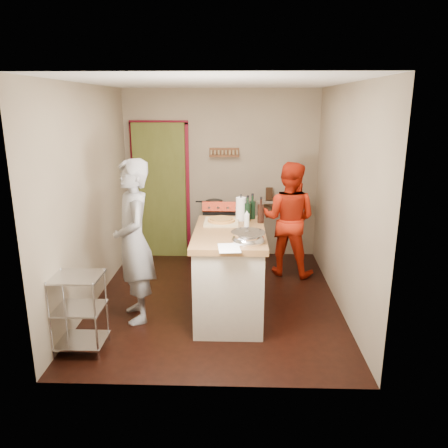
% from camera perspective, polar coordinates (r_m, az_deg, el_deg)
% --- Properties ---
extents(floor, '(3.50, 3.50, 0.00)m').
position_cam_1_polar(floor, '(5.57, -1.05, -9.80)').
color(floor, black).
rests_on(floor, ground).
extents(back_wall, '(3.00, 0.44, 2.60)m').
position_cam_1_polar(back_wall, '(6.98, -5.64, 5.12)').
color(back_wall, tan).
rests_on(back_wall, ground).
extents(left_wall, '(0.04, 3.50, 2.60)m').
position_cam_1_polar(left_wall, '(5.44, -17.14, 3.35)').
color(left_wall, tan).
rests_on(left_wall, ground).
extents(right_wall, '(0.04, 3.50, 2.60)m').
position_cam_1_polar(right_wall, '(5.29, 15.35, 3.17)').
color(right_wall, tan).
rests_on(right_wall, ground).
extents(ceiling, '(3.00, 3.50, 0.02)m').
position_cam_1_polar(ceiling, '(5.04, -1.20, 18.12)').
color(ceiling, white).
rests_on(ceiling, back_wall).
extents(stove, '(0.60, 0.63, 1.00)m').
position_cam_1_polar(stove, '(6.74, -0.06, -1.15)').
color(stove, black).
rests_on(stove, ground).
extents(wire_shelving, '(0.48, 0.40, 0.80)m').
position_cam_1_polar(wire_shelving, '(4.56, -18.44, -10.53)').
color(wire_shelving, silver).
rests_on(wire_shelving, ground).
extents(island, '(0.80, 1.44, 1.32)m').
position_cam_1_polar(island, '(5.01, 0.75, -6.17)').
color(island, '#BCB19F').
rests_on(island, ground).
extents(person_stripe, '(0.65, 0.78, 1.82)m').
position_cam_1_polar(person_stripe, '(4.89, -11.69, -2.31)').
color(person_stripe, '#A7A7AC').
rests_on(person_stripe, ground).
extents(person_red, '(0.95, 0.85, 1.61)m').
position_cam_1_polar(person_red, '(6.21, 8.43, 0.64)').
color(person_red, red).
rests_on(person_red, ground).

